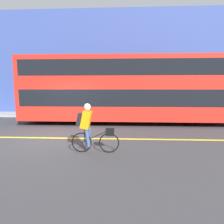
% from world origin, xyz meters
% --- Properties ---
extents(ground_plane, '(80.00, 80.00, 0.00)m').
position_xyz_m(ground_plane, '(0.00, 0.00, 0.00)').
color(ground_plane, '#38383A').
extents(road_center_line, '(50.00, 0.14, 0.01)m').
position_xyz_m(road_center_line, '(0.00, -0.10, 0.00)').
color(road_center_line, yellow).
rests_on(road_center_line, ground_plane).
extents(sidewalk_curb, '(60.00, 1.81, 0.13)m').
position_xyz_m(sidewalk_curb, '(0.00, 5.67, 0.06)').
color(sidewalk_curb, gray).
rests_on(sidewalk_curb, ground_plane).
extents(building_facade, '(60.00, 0.30, 7.77)m').
position_xyz_m(building_facade, '(0.00, 6.73, 3.89)').
color(building_facade, '#33478C').
rests_on(building_facade, ground_plane).
extents(bus, '(11.89, 2.47, 3.71)m').
position_xyz_m(bus, '(3.21, 3.17, 2.06)').
color(bus, black).
rests_on(bus, ground_plane).
extents(cyclist_on_bike, '(1.51, 0.32, 1.56)m').
position_xyz_m(cyclist_on_bike, '(1.81, -1.60, 0.85)').
color(cyclist_on_bike, black).
rests_on(cyclist_on_bike, ground_plane).
extents(trash_bin, '(0.44, 0.44, 0.95)m').
position_xyz_m(trash_bin, '(8.42, 5.58, 0.60)').
color(trash_bin, '#515156').
rests_on(trash_bin, sidewalk_curb).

